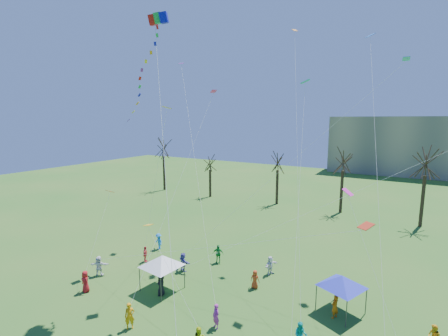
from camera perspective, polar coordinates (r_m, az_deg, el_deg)
The scene contains 6 objects.
bare_tree_row at distance 49.55m, azimuth 20.07°, elevation 0.10°, with size 71.53×8.62×10.83m.
big_box_kite at distance 26.00m, azimuth -14.08°, elevation 15.97°, with size 5.37×5.29×22.98m.
canopy_tent_white at distance 27.58m, azimuth -11.32°, elevation -16.31°, with size 4.01×4.01×3.02m.
canopy_tent_blue at distance 25.86m, azimuth 20.75°, elevation -18.79°, with size 3.55×3.55×2.90m.
festival_crowd at distance 26.31m, azimuth -1.74°, elevation -21.59°, with size 27.30×13.85×1.86m.
small_kites_aloft at distance 26.04m, azimuth 7.51°, elevation 7.68°, with size 28.63×19.01×32.63m.
Camera 1 is at (10.63, -12.74, 14.20)m, focal length 25.00 mm.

